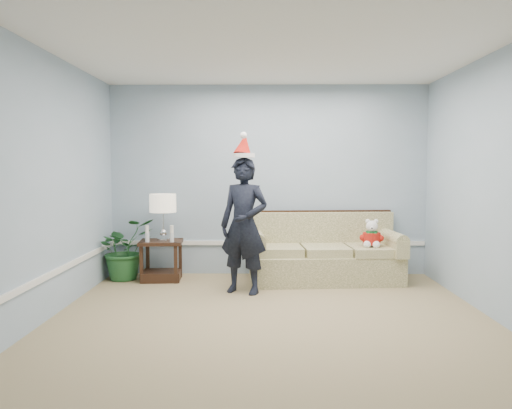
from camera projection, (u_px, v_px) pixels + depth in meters
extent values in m
cube|color=tan|center=(271.00, 331.00, 4.72)|extent=(4.50, 5.00, 0.02)
cube|color=white|center=(272.00, 38.00, 4.52)|extent=(4.50, 5.00, 0.02)
cube|color=#9CB0C8|center=(268.00, 180.00, 7.13)|extent=(4.50, 0.02, 2.70)
cube|color=#9CB0C8|center=(283.00, 210.00, 2.12)|extent=(4.50, 0.02, 2.70)
cube|color=#9CB0C8|center=(30.00, 187.00, 4.65)|extent=(0.02, 5.00, 2.70)
cube|color=white|center=(268.00, 243.00, 7.17)|extent=(4.48, 0.03, 0.06)
cube|color=white|center=(36.00, 282.00, 4.72)|extent=(0.03, 4.98, 0.06)
cube|color=brown|center=(324.00, 267.00, 6.72)|extent=(2.04, 1.00, 0.38)
cube|color=brown|center=(279.00, 250.00, 6.66)|extent=(0.63, 0.72, 0.11)
cube|color=brown|center=(325.00, 250.00, 6.65)|extent=(0.63, 0.72, 0.11)
cube|color=brown|center=(371.00, 250.00, 6.65)|extent=(0.63, 0.72, 0.11)
cube|color=brown|center=(322.00, 231.00, 7.01)|extent=(1.99, 0.34, 0.53)
cube|color=black|center=(322.00, 212.00, 7.05)|extent=(1.98, 0.20, 0.05)
cube|color=brown|center=(257.00, 245.00, 6.71)|extent=(0.23, 0.86, 0.23)
cube|color=brown|center=(392.00, 245.00, 6.69)|extent=(0.23, 0.86, 0.23)
cube|color=#351B13|center=(161.00, 242.00, 6.75)|extent=(0.60, 0.52, 0.05)
cube|color=#351B13|center=(162.00, 276.00, 6.79)|extent=(0.54, 0.46, 0.13)
cube|color=#351B13|center=(141.00, 263.00, 6.59)|extent=(0.05, 0.05, 0.55)
cube|color=#351B13|center=(176.00, 263.00, 6.59)|extent=(0.05, 0.05, 0.55)
cube|color=#351B13|center=(148.00, 258.00, 6.96)|extent=(0.05, 0.05, 0.55)
cube|color=#351B13|center=(180.00, 258.00, 6.95)|extent=(0.05, 0.05, 0.55)
cylinder|color=silver|center=(163.00, 239.00, 6.73)|extent=(0.17, 0.17, 0.03)
sphere|color=silver|center=(163.00, 233.00, 6.73)|extent=(0.10, 0.10, 0.10)
cylinder|color=silver|center=(163.00, 221.00, 6.71)|extent=(0.03, 0.03, 0.35)
cylinder|color=beige|center=(163.00, 203.00, 6.70)|extent=(0.35, 0.35, 0.24)
cylinder|color=silver|center=(147.00, 237.00, 6.62)|extent=(0.06, 0.06, 0.12)
cylinder|color=white|center=(147.00, 229.00, 6.61)|extent=(0.05, 0.05, 0.10)
cylinder|color=silver|center=(172.00, 237.00, 6.61)|extent=(0.06, 0.06, 0.12)
cylinder|color=white|center=(172.00, 229.00, 6.60)|extent=(0.05, 0.05, 0.10)
imported|color=#225929|center=(125.00, 249.00, 6.83)|extent=(1.00, 0.99, 0.84)
imported|color=black|center=(244.00, 225.00, 6.06)|extent=(0.71, 0.59, 1.66)
cylinder|color=white|center=(244.00, 155.00, 6.00)|extent=(0.36, 0.36, 0.05)
cone|color=red|center=(244.00, 144.00, 6.01)|extent=(0.33, 0.36, 0.31)
sphere|color=white|center=(244.00, 135.00, 5.91)|extent=(0.08, 0.08, 0.08)
sphere|color=white|center=(372.00, 238.00, 6.58)|extent=(0.21, 0.21, 0.21)
cylinder|color=red|center=(372.00, 238.00, 6.58)|extent=(0.27, 0.27, 0.15)
cylinder|color=#136229|center=(372.00, 232.00, 6.57)|extent=(0.18, 0.18, 0.03)
sphere|color=white|center=(369.00, 245.00, 6.49)|extent=(0.10, 0.10, 0.10)
sphere|color=white|center=(378.00, 245.00, 6.49)|extent=(0.10, 0.10, 0.10)
sphere|color=white|center=(372.00, 226.00, 6.56)|extent=(0.15, 0.15, 0.15)
sphere|color=black|center=(374.00, 228.00, 6.47)|extent=(0.02, 0.02, 0.02)
sphere|color=white|center=(368.00, 221.00, 6.56)|extent=(0.06, 0.06, 0.06)
sphere|color=white|center=(376.00, 221.00, 6.56)|extent=(0.06, 0.06, 0.06)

